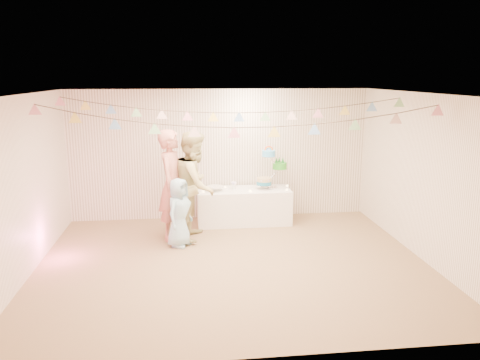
{
  "coord_description": "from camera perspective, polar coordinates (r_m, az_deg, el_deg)",
  "views": [
    {
      "loc": [
        -0.68,
        -6.77,
        2.87
      ],
      "look_at": [
        0.2,
        0.8,
        1.15
      ],
      "focal_mm": 35.0,
      "sensor_mm": 36.0,
      "label": 1
    }
  ],
  "objects": [
    {
      "name": "posy",
      "position": [
        9.14,
        -0.79,
        -0.21
      ],
      "size": [
        0.13,
        0.13,
        0.15
      ],
      "primitive_type": null,
      "color": "white",
      "rests_on": "table"
    },
    {
      "name": "bunting_front",
      "position": [
        6.63,
        -0.72,
        7.95
      ],
      "size": [
        5.6,
        0.9,
        0.36
      ],
      "primitive_type": null,
      "color": "#72A5E5",
      "rests_on": "ceiling"
    },
    {
      "name": "table",
      "position": [
        9.23,
        0.46,
        -3.19
      ],
      "size": [
        1.81,
        0.72,
        0.68
      ],
      "primitive_type": "cube",
      "color": "white",
      "rests_on": "floor"
    },
    {
      "name": "back_wall",
      "position": [
        9.43,
        -2.41,
        3.12
      ],
      "size": [
        6.0,
        6.0,
        0.0
      ],
      "primitive_type": "plane",
      "color": "white",
      "rests_on": "ground"
    },
    {
      "name": "left_wall",
      "position": [
        7.33,
        -24.92,
        -0.87
      ],
      "size": [
        5.0,
        5.0,
        0.0
      ],
      "primitive_type": "plane",
      "color": "white",
      "rests_on": "ground"
    },
    {
      "name": "tealight_4",
      "position": [
        9.1,
        5.74,
        -1.17
      ],
      "size": [
        0.04,
        0.04,
        0.03
      ],
      "primitive_type": "cylinder",
      "color": "#FFD88C",
      "rests_on": "table"
    },
    {
      "name": "floor",
      "position": [
        7.39,
        -0.83,
        -10.15
      ],
      "size": [
        6.0,
        6.0,
        0.0
      ],
      "primitive_type": "plane",
      "color": "olive",
      "rests_on": "ground"
    },
    {
      "name": "person_child",
      "position": [
        8.0,
        -7.42,
        -3.94
      ],
      "size": [
        0.62,
        0.69,
        1.19
      ],
      "primitive_type": "imported",
      "rotation": [
        0.0,
        0.0,
        1.03
      ],
      "color": "#9DCBDF",
      "rests_on": "floor"
    },
    {
      "name": "tealight_5",
      "position": [
        9.43,
        5.79,
        -0.68
      ],
      "size": [
        0.04,
        0.04,
        0.03
      ],
      "primitive_type": "cylinder",
      "color": "#FFD88C",
      "rests_on": "table"
    },
    {
      "name": "cake_bottom",
      "position": [
        9.15,
        2.96,
        -0.13
      ],
      "size": [
        0.31,
        0.31,
        0.15
      ],
      "primitive_type": null,
      "color": "teal",
      "rests_on": "cake_stand"
    },
    {
      "name": "cake_stand",
      "position": [
        9.17,
        3.85,
        1.84
      ],
      "size": [
        0.7,
        0.41,
        0.79
      ],
      "primitive_type": null,
      "color": "silver",
      "rests_on": "table"
    },
    {
      "name": "person_adult_b",
      "position": [
        8.3,
        -5.5,
        -0.63
      ],
      "size": [
        0.93,
        1.08,
        1.92
      ],
      "primitive_type": "imported",
      "rotation": [
        0.0,
        0.0,
        1.33
      ],
      "color": "tan",
      "rests_on": "floor"
    },
    {
      "name": "platter",
      "position": [
        9.02,
        -3.06,
        -0.83
      ],
      "size": [
        0.34,
        0.34,
        0.02
      ],
      "primitive_type": "cylinder",
      "color": "white",
      "rests_on": "table"
    },
    {
      "name": "tealight_0",
      "position": [
        8.93,
        -4.51,
        -1.42
      ],
      "size": [
        0.04,
        0.04,
        0.03
      ],
      "primitive_type": "cylinder",
      "color": "#FFD88C",
      "rests_on": "table"
    },
    {
      "name": "ceiling",
      "position": [
        6.81,
        -0.91,
        10.44
      ],
      "size": [
        6.0,
        6.0,
        0.0
      ],
      "primitive_type": "plane",
      "color": "silver",
      "rests_on": "ground"
    },
    {
      "name": "person_adult_a",
      "position": [
        8.3,
        -8.22,
        -0.59
      ],
      "size": [
        0.67,
        0.82,
        1.96
      ],
      "primitive_type": "imported",
      "rotation": [
        0.0,
        0.0,
        1.25
      ],
      "color": "tan",
      "rests_on": "floor"
    },
    {
      "name": "right_wall",
      "position": [
        7.87,
        21.43,
        0.31
      ],
      "size": [
        5.0,
        5.0,
        0.0
      ],
      "primitive_type": "plane",
      "color": "white",
      "rests_on": "ground"
    },
    {
      "name": "tealight_3",
      "position": [
        9.4,
        2.42,
        -0.67
      ],
      "size": [
        0.04,
        0.04,
        0.03
      ],
      "primitive_type": "cylinder",
      "color": "#FFD88C",
      "rests_on": "table"
    },
    {
      "name": "tealight_1",
      "position": [
        9.28,
        -1.82,
        -0.85
      ],
      "size": [
        0.04,
        0.04,
        0.03
      ],
      "primitive_type": "cylinder",
      "color": "#FFD88C",
      "rests_on": "table"
    },
    {
      "name": "cake_top_tier",
      "position": [
        9.09,
        3.53,
        3.24
      ],
      "size": [
        0.25,
        0.25,
        0.19
      ],
      "primitive_type": null,
      "color": "#4FB7FA",
      "rests_on": "cake_stand"
    },
    {
      "name": "cake_middle",
      "position": [
        9.3,
        4.83,
        1.74
      ],
      "size": [
        0.27,
        0.27,
        0.22
      ],
      "primitive_type": null,
      "color": "green",
      "rests_on": "cake_stand"
    },
    {
      "name": "tealight_2",
      "position": [
        8.94,
        1.28,
        -1.37
      ],
      "size": [
        0.04,
        0.04,
        0.03
      ],
      "primitive_type": "cylinder",
      "color": "#FFD88C",
      "rests_on": "table"
    },
    {
      "name": "front_wall",
      "position": [
        4.6,
        2.32,
        -7.26
      ],
      "size": [
        6.0,
        6.0,
        0.0
      ],
      "primitive_type": "plane",
      "color": "white",
      "rests_on": "ground"
    },
    {
      "name": "tealight_6",
      "position": [
        8.97,
        1.23,
        -1.31
      ],
      "size": [
        0.04,
        0.04,
        0.03
      ],
      "primitive_type": "cylinder",
      "color": "#FFD88C",
      "rests_on": "table"
    },
    {
      "name": "bunting_back",
      "position": [
        7.92,
        -1.71,
        8.95
      ],
      "size": [
        5.6,
        1.1,
        0.4
      ],
      "primitive_type": null,
      "color": "pink",
      "rests_on": "ceiling"
    }
  ]
}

